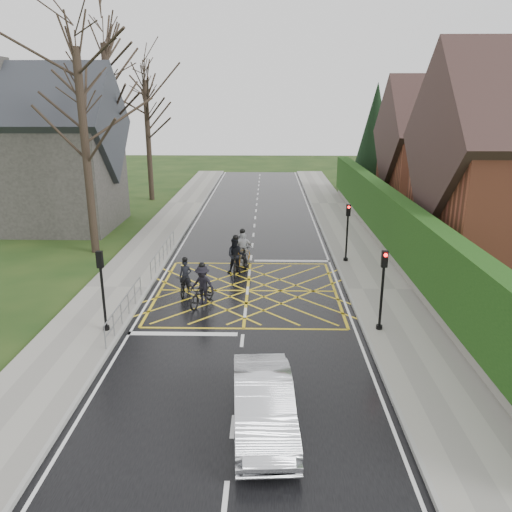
{
  "coord_description": "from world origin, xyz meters",
  "views": [
    {
      "loc": [
        0.87,
        -21.33,
        8.3
      ],
      "look_at": [
        0.36,
        1.2,
        1.3
      ],
      "focal_mm": 35.0,
      "sensor_mm": 36.0,
      "label": 1
    }
  ],
  "objects_px": {
    "cyclist_back": "(236,259)",
    "cyclist_front": "(243,252)",
    "cyclist_rear": "(185,282)",
    "car": "(263,404)",
    "cyclist_lead": "(243,253)",
    "cyclist_mid": "(202,289)"
  },
  "relations": [
    {
      "from": "cyclist_front",
      "to": "cyclist_rear",
      "type": "bearing_deg",
      "value": -136.26
    },
    {
      "from": "cyclist_front",
      "to": "cyclist_mid",
      "type": "bearing_deg",
      "value": -120.81
    },
    {
      "from": "cyclist_back",
      "to": "cyclist_front",
      "type": "xyz_separation_m",
      "value": [
        0.27,
        1.33,
        -0.03
      ]
    },
    {
      "from": "cyclist_mid",
      "to": "car",
      "type": "distance_m",
      "value": 8.78
    },
    {
      "from": "cyclist_mid",
      "to": "car",
      "type": "relative_size",
      "value": 0.47
    },
    {
      "from": "cyclist_rear",
      "to": "cyclist_front",
      "type": "bearing_deg",
      "value": 62.79
    },
    {
      "from": "cyclist_rear",
      "to": "cyclist_mid",
      "type": "height_order",
      "value": "cyclist_mid"
    },
    {
      "from": "cyclist_lead",
      "to": "cyclist_mid",
      "type": "bearing_deg",
      "value": -83.58
    },
    {
      "from": "cyclist_front",
      "to": "car",
      "type": "xyz_separation_m",
      "value": [
        1.21,
        -13.71,
        -0.01
      ]
    },
    {
      "from": "cyclist_mid",
      "to": "cyclist_front",
      "type": "bearing_deg",
      "value": 97.33
    },
    {
      "from": "cyclist_mid",
      "to": "cyclist_front",
      "type": "distance_m",
      "value": 5.53
    },
    {
      "from": "cyclist_front",
      "to": "cyclist_lead",
      "type": "height_order",
      "value": "cyclist_front"
    },
    {
      "from": "car",
      "to": "cyclist_back",
      "type": "bearing_deg",
      "value": 92.67
    },
    {
      "from": "cyclist_back",
      "to": "cyclist_lead",
      "type": "relative_size",
      "value": 1.01
    },
    {
      "from": "cyclist_back",
      "to": "cyclist_front",
      "type": "distance_m",
      "value": 1.35
    },
    {
      "from": "cyclist_front",
      "to": "cyclist_back",
      "type": "bearing_deg",
      "value": -117.26
    },
    {
      "from": "cyclist_front",
      "to": "car",
      "type": "height_order",
      "value": "cyclist_front"
    },
    {
      "from": "cyclist_rear",
      "to": "cyclist_lead",
      "type": "height_order",
      "value": "cyclist_lead"
    },
    {
      "from": "cyclist_rear",
      "to": "cyclist_back",
      "type": "bearing_deg",
      "value": 55.39
    },
    {
      "from": "cyclist_rear",
      "to": "cyclist_front",
      "type": "xyz_separation_m",
      "value": [
        2.38,
        4.02,
        0.19
      ]
    },
    {
      "from": "cyclist_back",
      "to": "cyclist_mid",
      "type": "xyz_separation_m",
      "value": [
        -1.17,
        -4.01,
        -0.08
      ]
    },
    {
      "from": "cyclist_back",
      "to": "cyclist_front",
      "type": "relative_size",
      "value": 0.99
    }
  ]
}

